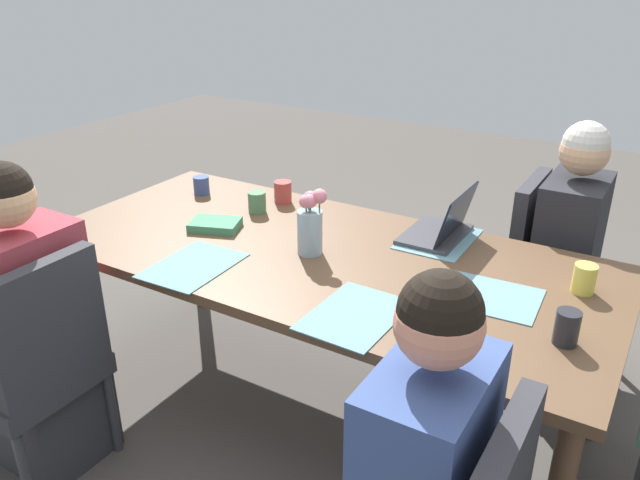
# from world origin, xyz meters

# --- Properties ---
(ground_plane) EXTENTS (10.00, 10.00, 0.00)m
(ground_plane) POSITION_xyz_m (0.00, 0.00, 0.00)
(ground_plane) COLOR #4C4742
(dining_table) EXTENTS (2.22, 1.01, 0.75)m
(dining_table) POSITION_xyz_m (0.00, 0.00, 0.68)
(dining_table) COLOR brown
(dining_table) RESTS_ON ground_plane
(chair_far_left_mid) EXTENTS (0.44, 0.44, 0.90)m
(chair_far_left_mid) POSITION_xyz_m (0.70, 0.86, 0.50)
(chair_far_left_mid) COLOR #2D2D33
(chair_far_left_mid) RESTS_ON ground_plane
(person_far_left_mid) EXTENTS (0.36, 0.40, 1.19)m
(person_far_left_mid) POSITION_xyz_m (0.78, 0.80, 0.53)
(person_far_left_mid) COLOR #2D2D33
(person_far_left_mid) RESTS_ON ground_plane
(chair_near_left_far) EXTENTS (0.44, 0.44, 0.90)m
(chair_near_left_far) POSITION_xyz_m (-0.67, -0.82, 0.50)
(chair_near_left_far) COLOR #2D2D33
(chair_near_left_far) RESTS_ON ground_plane
(person_near_left_far) EXTENTS (0.36, 0.40, 1.19)m
(person_near_left_far) POSITION_xyz_m (-0.75, -0.76, 0.53)
(person_near_left_far) COLOR #2D2D33
(person_near_left_far) RESTS_ON ground_plane
(flower_vase) EXTENTS (0.11, 0.10, 0.26)m
(flower_vase) POSITION_xyz_m (-0.03, -0.03, 0.88)
(flower_vase) COLOR #8EA8B7
(flower_vase) RESTS_ON dining_table
(placemat_near_left_near) EXTENTS (0.27, 0.37, 0.00)m
(placemat_near_left_near) POSITION_xyz_m (0.34, -0.35, 0.75)
(placemat_near_left_near) COLOR slate
(placemat_near_left_near) RESTS_ON dining_table
(placemat_far_left_mid) EXTENTS (0.26, 0.36, 0.00)m
(placemat_far_left_mid) POSITION_xyz_m (0.35, 0.35, 0.75)
(placemat_far_left_mid) COLOR slate
(placemat_far_left_mid) RESTS_ON dining_table
(placemat_near_left_far) EXTENTS (0.27, 0.37, 0.00)m
(placemat_near_left_far) POSITION_xyz_m (-0.34, -0.35, 0.75)
(placemat_near_left_far) COLOR slate
(placemat_near_left_far) RESTS_ON dining_table
(placemat_head_right_right_near) EXTENTS (0.37, 0.28, 0.00)m
(placemat_head_right_right_near) POSITION_xyz_m (0.65, -0.01, 0.75)
(placemat_head_right_right_near) COLOR slate
(placemat_head_right_right_near) RESTS_ON dining_table
(laptop_far_left_mid) EXTENTS (0.22, 0.32, 0.21)m
(laptop_far_left_mid) POSITION_xyz_m (0.35, 0.36, 0.80)
(laptop_far_left_mid) COLOR #38383D
(laptop_far_left_mid) RESTS_ON dining_table
(coffee_mug_near_left) EXTENTS (0.07, 0.07, 0.11)m
(coffee_mug_near_left) POSITION_xyz_m (0.94, -0.17, 0.81)
(coffee_mug_near_left) COLOR #232328
(coffee_mug_near_left) RESTS_ON dining_table
(coffee_mug_near_right) EXTENTS (0.08, 0.08, 0.10)m
(coffee_mug_near_right) POSITION_xyz_m (0.93, 0.19, 0.80)
(coffee_mug_near_right) COLOR #DBC64C
(coffee_mug_near_right) RESTS_ON dining_table
(coffee_mug_centre_left) EXTENTS (0.08, 0.08, 0.09)m
(coffee_mug_centre_left) POSITION_xyz_m (-0.45, 0.21, 0.80)
(coffee_mug_centre_left) COLOR #47704C
(coffee_mug_centre_left) RESTS_ON dining_table
(coffee_mug_centre_right) EXTENTS (0.08, 0.08, 0.10)m
(coffee_mug_centre_right) POSITION_xyz_m (-0.43, 0.37, 0.80)
(coffee_mug_centre_right) COLOR #AD3D38
(coffee_mug_centre_right) RESTS_ON dining_table
(coffee_mug_far_left) EXTENTS (0.07, 0.07, 0.09)m
(coffee_mug_far_left) POSITION_xyz_m (-0.82, 0.27, 0.79)
(coffee_mug_far_left) COLOR #33477A
(coffee_mug_far_left) RESTS_ON dining_table
(book_red_cover) EXTENTS (0.24, 0.20, 0.04)m
(book_red_cover) POSITION_xyz_m (-0.49, -0.03, 0.77)
(book_red_cover) COLOR #3D7F56
(book_red_cover) RESTS_ON dining_table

